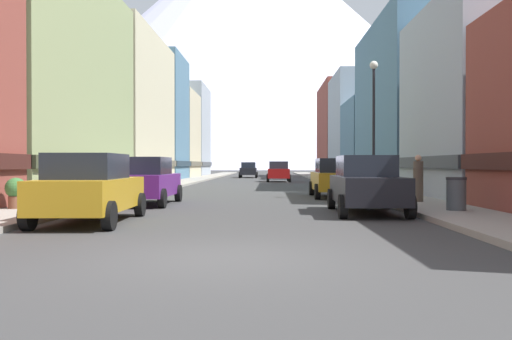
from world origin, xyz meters
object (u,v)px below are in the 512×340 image
car_right_1 (335,178)px  potted_plant_1 (71,186)px  potted_plant_2 (36,192)px  streetlamp_right (374,108)px  car_left_1 (146,181)px  car_right_0 (366,184)px  pedestrian_0 (418,180)px  potted_plant_0 (16,191)px  car_driving_0 (278,171)px  car_driving_1 (249,170)px  car_left_0 (90,188)px  trash_bin_right (456,194)px

car_right_1 → potted_plant_1: 11.40m
potted_plant_2 → streetlamp_right: streetlamp_right is taller
car_left_1 → car_right_0: (7.60, -3.27, 0.00)m
streetlamp_right → pedestrian_0: bearing=-76.2°
potted_plant_0 → streetlamp_right: (12.35, 7.00, 3.30)m
car_left_1 → car_driving_0: (5.40, 26.36, 0.00)m
car_right_1 → car_driving_1: (-5.40, 36.25, 0.00)m
potted_plant_2 → potted_plant_0: bearing=-90.0°
car_left_0 → car_driving_0: bearing=80.6°
trash_bin_right → potted_plant_1: 14.18m
car_left_1 → car_right_1: size_ratio=1.00×
car_right_1 → potted_plant_0: size_ratio=4.64×
car_left_0 → car_driving_1: size_ratio=1.01×
car_right_0 → pedestrian_0: pedestrian_0 is taller
car_left_1 → trash_bin_right: 10.85m
car_left_0 → potted_plant_1: bearing=114.3°
trash_bin_right → car_right_1: bearing=106.8°
car_right_0 → streetlamp_right: 7.55m
potted_plant_0 → car_right_0: bearing=1.5°
car_right_0 → potted_plant_2: car_right_0 is taller
car_right_0 → car_driving_1: (-5.40, 44.13, 0.00)m
car_right_0 → potted_plant_2: bearing=174.3°
car_driving_0 → potted_plant_1: size_ratio=4.79×
trash_bin_right → potted_plant_1: (-13.35, 4.79, 0.01)m
car_right_1 → potted_plant_0: car_right_1 is taller
car_right_1 → potted_plant_2: bearing=-147.8°
car_right_1 → car_driving_0: 21.87m
car_driving_0 → car_driving_1: (-3.20, 14.50, 0.00)m
car_driving_0 → pedestrian_0: pedestrian_0 is taller
streetlamp_right → car_right_0: bearing=-103.0°
car_driving_0 → car_driving_1: bearing=102.4°
car_left_0 → potted_plant_0: car_left_0 is taller
potted_plant_0 → pedestrian_0: 13.67m
car_driving_0 → potted_plant_0: size_ratio=4.63×
car_driving_1 → trash_bin_right: 45.39m
car_driving_1 → potted_plant_0: 44.74m
car_left_0 → car_right_1: (7.60, 10.75, 0.00)m
car_right_0 → potted_plant_0: 10.81m
car_driving_1 → trash_bin_right: (7.95, -44.69, -0.26)m
car_driving_0 → car_left_1: bearing=-101.6°
car_driving_0 → trash_bin_right: (4.75, -30.20, -0.26)m
car_left_1 → car_right_1: (7.60, 4.61, 0.00)m
car_driving_0 → potted_plant_0: 31.13m
potted_plant_2 → car_left_1: bearing=34.4°
potted_plant_1 → pedestrian_0: (13.25, -1.17, 0.29)m
potted_plant_0 → potted_plant_2: bearing=90.0°
car_driving_0 → streetlamp_right: 23.43m
potted_plant_1 → pedestrian_0: 13.30m
car_left_0 → streetlamp_right: (9.15, 9.58, 3.09)m
car_driving_1 → pedestrian_0: pedestrian_0 is taller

